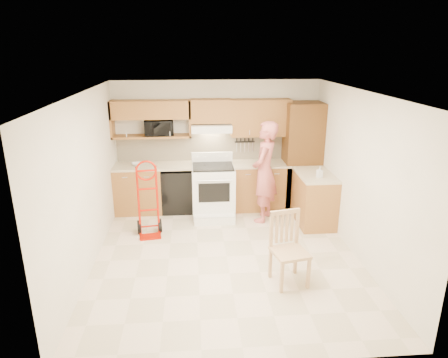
{
  "coord_description": "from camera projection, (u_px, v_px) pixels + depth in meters",
  "views": [
    {
      "loc": [
        -0.48,
        -5.52,
        3.09
      ],
      "look_at": [
        0.0,
        0.5,
        1.1
      ],
      "focal_mm": 32.18,
      "sensor_mm": 36.0,
      "label": 1
    }
  ],
  "objects": [
    {
      "name": "bowl",
      "position": [
        137.0,
        164.0,
        7.66
      ],
      "size": [
        0.25,
        0.25,
        0.05
      ],
      "primitive_type": "imported",
      "rotation": [
        0.0,
        0.0,
        0.38
      ],
      "color": "white",
      "rests_on": "countertop_left"
    },
    {
      "name": "upper_cab_right",
      "position": [
        260.0,
        118.0,
        7.7
      ],
      "size": [
        1.14,
        0.33,
        0.7
      ],
      "primitive_type": "cube",
      "color": "brown",
      "rests_on": "wall_back"
    },
    {
      "name": "dishwasher",
      "position": [
        178.0,
        190.0,
        7.88
      ],
      "size": [
        0.6,
        0.6,
        0.85
      ],
      "primitive_type": "cube",
      "color": "black",
      "rests_on": "ground"
    },
    {
      "name": "lower_cab_left",
      "position": [
        139.0,
        189.0,
        7.82
      ],
      "size": [
        0.9,
        0.6,
        0.9
      ],
      "primitive_type": "cube",
      "color": "brown",
      "rests_on": "ground"
    },
    {
      "name": "cab_return_right",
      "position": [
        314.0,
        199.0,
        7.31
      ],
      "size": [
        0.6,
        1.0,
        0.9
      ],
      "primitive_type": "cube",
      "color": "brown",
      "rests_on": "ground"
    },
    {
      "name": "floor",
      "position": [
        227.0,
        257.0,
        6.23
      ],
      "size": [
        4.0,
        4.5,
        0.02
      ],
      "primitive_type": "cube",
      "color": "beige",
      "rests_on": "ground"
    },
    {
      "name": "pantry_tall",
      "position": [
        302.0,
        156.0,
        7.87
      ],
      "size": [
        0.7,
        0.6,
        2.1
      ],
      "primitive_type": "cube",
      "color": "#4F2F12",
      "rests_on": "ground"
    },
    {
      "name": "backsplash",
      "position": [
        217.0,
        147.0,
        7.97
      ],
      "size": [
        3.92,
        0.03,
        0.55
      ],
      "primitive_type": "cube",
      "color": "beige",
      "rests_on": "wall_back"
    },
    {
      "name": "soap_bottle",
      "position": [
        320.0,
        172.0,
        6.94
      ],
      "size": [
        0.1,
        0.1,
        0.19
      ],
      "primitive_type": "imported",
      "rotation": [
        0.0,
        0.0,
        0.16
      ],
      "color": "white",
      "rests_on": "countertop_return"
    },
    {
      "name": "hand_truck",
      "position": [
        148.0,
        203.0,
        6.75
      ],
      "size": [
        0.53,
        0.49,
        1.2
      ],
      "primitive_type": null,
      "rotation": [
        0.0,
        0.0,
        0.13
      ],
      "color": "#B51302",
      "rests_on": "ground"
    },
    {
      "name": "wall_back",
      "position": [
        217.0,
        144.0,
        7.98
      ],
      "size": [
        4.0,
        0.02,
        2.5
      ],
      "primitive_type": "cube",
      "color": "white",
      "rests_on": "ground"
    },
    {
      "name": "wall_front",
      "position": [
        248.0,
        257.0,
        3.7
      ],
      "size": [
        4.0,
        0.02,
        2.5
      ],
      "primitive_type": "cube",
      "color": "white",
      "rests_on": "ground"
    },
    {
      "name": "person",
      "position": [
        265.0,
        172.0,
        7.28
      ],
      "size": [
        0.69,
        0.8,
        1.86
      ],
      "primitive_type": "imported",
      "rotation": [
        0.0,
        0.0,
        -2.0
      ],
      "color": "#BC5B57",
      "rests_on": "ground"
    },
    {
      "name": "range",
      "position": [
        213.0,
        187.0,
        7.55
      ],
      "size": [
        0.79,
        1.04,
        1.16
      ],
      "primitive_type": null,
      "color": "white",
      "rests_on": "ground"
    },
    {
      "name": "wall_right",
      "position": [
        361.0,
        177.0,
        5.99
      ],
      "size": [
        0.02,
        4.5,
        2.5
      ],
      "primitive_type": "cube",
      "color": "white",
      "rests_on": "ground"
    },
    {
      "name": "countertop_return",
      "position": [
        316.0,
        175.0,
        7.16
      ],
      "size": [
        0.63,
        1.0,
        0.04
      ],
      "primitive_type": "cube",
      "color": "#C7B691",
      "rests_on": "cab_return_right"
    },
    {
      "name": "countertop_left",
      "position": [
        153.0,
        166.0,
        7.69
      ],
      "size": [
        1.5,
        0.63,
        0.04
      ],
      "primitive_type": "cube",
      "color": "#C7B691",
      "rests_on": "lower_cab_left"
    },
    {
      "name": "knife_strip",
      "position": [
        245.0,
        145.0,
        7.97
      ],
      "size": [
        0.4,
        0.05,
        0.29
      ],
      "primitive_type": null,
      "color": "black",
      "rests_on": "backsplash"
    },
    {
      "name": "upper_cab_left",
      "position": [
        151.0,
        109.0,
        7.49
      ],
      "size": [
        1.5,
        0.33,
        0.34
      ],
      "primitive_type": "cube",
      "color": "brown",
      "rests_on": "wall_back"
    },
    {
      "name": "upper_cab_center",
      "position": [
        211.0,
        111.0,
        7.59
      ],
      "size": [
        0.76,
        0.33,
        0.44
      ],
      "primitive_type": "cube",
      "color": "brown",
      "rests_on": "wall_back"
    },
    {
      "name": "microwave",
      "position": [
        158.0,
        127.0,
        7.6
      ],
      "size": [
        0.58,
        0.43,
        0.3
      ],
      "primitive_type": "imported",
      "rotation": [
        0.0,
        0.0,
        0.13
      ],
      "color": "black",
      "rests_on": "upper_shelf_mw"
    },
    {
      "name": "range_hood",
      "position": [
        211.0,
        128.0,
        7.62
      ],
      "size": [
        0.76,
        0.46,
        0.14
      ],
      "primitive_type": "cube",
      "color": "white",
      "rests_on": "wall_back"
    },
    {
      "name": "lower_cab_right",
      "position": [
        260.0,
        186.0,
        8.0
      ],
      "size": [
        1.14,
        0.6,
        0.9
      ],
      "primitive_type": "cube",
      "color": "brown",
      "rests_on": "ground"
    },
    {
      "name": "ceiling",
      "position": [
        227.0,
        92.0,
        5.44
      ],
      "size": [
        4.0,
        4.5,
        0.02
      ],
      "primitive_type": "cube",
      "color": "white",
      "rests_on": "ground"
    },
    {
      "name": "upper_shelf_mw",
      "position": [
        152.0,
        136.0,
        7.65
      ],
      "size": [
        1.5,
        0.33,
        0.04
      ],
      "primitive_type": "cube",
      "color": "brown",
      "rests_on": "wall_back"
    },
    {
      "name": "dining_chair",
      "position": [
        290.0,
        250.0,
        5.38
      ],
      "size": [
        0.54,
        0.57,
        1.0
      ],
      "primitive_type": null,
      "rotation": [
        0.0,
        0.0,
        0.21
      ],
      "color": "tan",
      "rests_on": "ground"
    },
    {
      "name": "wall_left",
      "position": [
        86.0,
        184.0,
        5.69
      ],
      "size": [
        0.02,
        4.5,
        2.5
      ],
      "primitive_type": "cube",
      "color": "white",
      "rests_on": "ground"
    },
    {
      "name": "countertop_right",
      "position": [
        260.0,
        164.0,
        7.85
      ],
      "size": [
        1.14,
        0.63,
        0.04
      ],
      "primitive_type": "cube",
      "color": "#C7B691",
      "rests_on": "lower_cab_right"
    }
  ]
}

